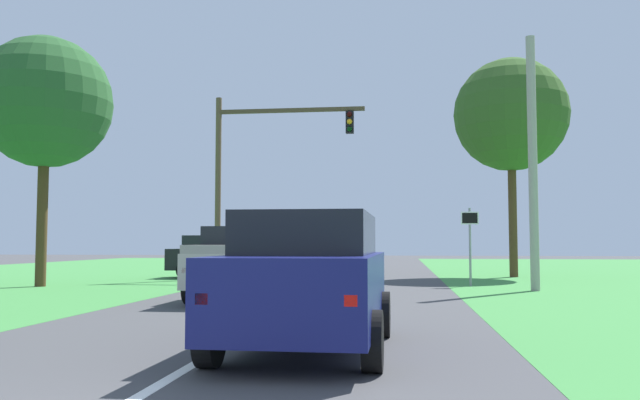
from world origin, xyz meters
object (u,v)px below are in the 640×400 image
keep_moving_sign (470,236)px  oak_tree_right (511,115)px  red_suv_near (309,277)px  traffic_light (255,160)px  crossing_suv_far (223,256)px  utility_pole_right (533,162)px  pickup_truck_lead (244,263)px  extra_tree_1 (45,103)px

keep_moving_sign → oak_tree_right: (2.49, 6.22, 5.38)m
keep_moving_sign → red_suv_near: bearing=-104.9°
traffic_light → oak_tree_right: oak_tree_right is taller
keep_moving_sign → crossing_suv_far: bearing=158.0°
traffic_light → utility_pole_right: utility_pole_right is taller
traffic_light → red_suv_near: bearing=-74.6°
oak_tree_right → crossing_suv_far: 13.95m
pickup_truck_lead → traffic_light: (-1.82, 9.21, 3.90)m
red_suv_near → crossing_suv_far: (-6.17, 17.73, -0.06)m
keep_moving_sign → extra_tree_1: extra_tree_1 is taller
keep_moving_sign → extra_tree_1: bearing=-172.3°
pickup_truck_lead → extra_tree_1: extra_tree_1 is taller
pickup_truck_lead → red_suv_near: bearing=-69.8°
crossing_suv_far → oak_tree_right: bearing=10.3°
crossing_suv_far → red_suv_near: bearing=-70.8°
pickup_truck_lead → crossing_suv_far: 10.66m
red_suv_near → traffic_light: traffic_light is taller
red_suv_near → extra_tree_1: 16.92m
traffic_light → oak_tree_right: (10.78, 3.15, 2.23)m
traffic_light → keep_moving_sign: 9.39m
red_suv_near → crossing_suv_far: red_suv_near is taller
red_suv_near → utility_pole_right: bearing=65.3°
red_suv_near → keep_moving_sign: size_ratio=1.70×
traffic_light → utility_pole_right: bearing=-26.6°
traffic_light → crossing_suv_far: bearing=149.6°
crossing_suv_far → extra_tree_1: 9.33m
pickup_truck_lead → oak_tree_right: oak_tree_right is taller
red_suv_near → extra_tree_1: extra_tree_1 is taller
oak_tree_right → utility_pole_right: oak_tree_right is taller
pickup_truck_lead → extra_tree_1: bearing=152.8°
pickup_truck_lead → utility_pole_right: 9.72m
extra_tree_1 → traffic_light: bearing=38.7°
utility_pole_right → extra_tree_1: extra_tree_1 is taller
pickup_truck_lead → utility_pole_right: size_ratio=0.62×
extra_tree_1 → red_suv_near: bearing=-47.2°
red_suv_near → oak_tree_right: (6.15, 19.97, 6.09)m
extra_tree_1 → pickup_truck_lead: bearing=-27.2°
utility_pole_right → extra_tree_1: size_ratio=0.93×
red_suv_near → traffic_light: bearing=105.4°
keep_moving_sign → oak_tree_right: bearing=68.2°
pickup_truck_lead → keep_moving_sign: keep_moving_sign is taller
traffic_light → utility_pole_right: (10.05, -5.03, -0.85)m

